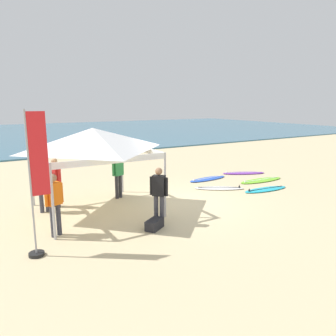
{
  "coord_description": "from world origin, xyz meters",
  "views": [
    {
      "loc": [
        -6.1,
        -9.26,
        3.53
      ],
      "look_at": [
        0.33,
        1.41,
        1.0
      ],
      "focal_mm": 34.44,
      "sensor_mm": 36.0,
      "label": 1
    }
  ],
  "objects": [
    {
      "name": "person_green",
      "position": [
        -1.65,
        1.72,
        0.99
      ],
      "size": [
        0.52,
        0.33,
        1.71
      ],
      "color": "#2D2D33",
      "rests_on": "ground"
    },
    {
      "name": "surfboard_cyan",
      "position": [
        3.95,
        -0.36,
        0.04
      ],
      "size": [
        2.16,
        0.74,
        0.19
      ],
      "color": "#23B2CC",
      "rests_on": "ground"
    },
    {
      "name": "surfboard_white",
      "position": [
        2.45,
        0.77,
        0.04
      ],
      "size": [
        2.04,
        1.56,
        0.19
      ],
      "color": "white",
      "rests_on": "ground"
    },
    {
      "name": "person_red",
      "position": [
        -3.89,
        1.84,
        0.99
      ],
      "size": [
        0.34,
        0.52,
        1.71
      ],
      "color": "#2D2D33",
      "rests_on": "ground"
    },
    {
      "name": "person_grey",
      "position": [
        -4.35,
        1.48,
        0.99
      ],
      "size": [
        0.55,
        0.24,
        1.71
      ],
      "color": "#383842",
      "rests_on": "ground"
    },
    {
      "name": "person_black",
      "position": [
        -1.68,
        -1.4,
        0.99
      ],
      "size": [
        0.41,
        0.43,
        1.71
      ],
      "color": "#383842",
      "rests_on": "ground"
    },
    {
      "name": "sea",
      "position": [
        0.0,
        30.4,
        0.05
      ],
      "size": [
        80.0,
        36.0,
        0.1
      ],
      "primitive_type": "cube",
      "color": "#386B84",
      "rests_on": "ground"
    },
    {
      "name": "surfboard_lime",
      "position": [
        4.99,
        0.85,
        0.04
      ],
      "size": [
        2.42,
        0.72,
        0.19
      ],
      "color": "#7AD12D",
      "rests_on": "ground"
    },
    {
      "name": "canopy_tent",
      "position": [
        -2.87,
        0.74,
        2.39
      ],
      "size": [
        3.47,
        3.47,
        2.75
      ],
      "color": "#B7B7BC",
      "rests_on": "ground"
    },
    {
      "name": "person_orange",
      "position": [
        -4.46,
        -0.71,
        0.99
      ],
      "size": [
        0.52,
        0.34,
        1.71
      ],
      "color": "#383842",
      "rests_on": "ground"
    },
    {
      "name": "surfboard_purple",
      "position": [
        5.4,
        2.42,
        0.04
      ],
      "size": [
        2.2,
        1.43,
        0.19
      ],
      "color": "purple",
      "rests_on": "ground"
    },
    {
      "name": "gear_bag_near_tent",
      "position": [
        -1.96,
        -1.65,
        0.14
      ],
      "size": [
        0.68,
        0.6,
        0.28
      ],
      "primitive_type": "cube",
      "rotation": [
        0.0,
        0.0,
        0.58
      ],
      "color": "#232328",
      "rests_on": "ground"
    },
    {
      "name": "surfboard_blue",
      "position": [
        3.06,
        2.34,
        0.04
      ],
      "size": [
        2.14,
        0.73,
        0.19
      ],
      "color": "blue",
      "rests_on": "ground"
    },
    {
      "name": "banner_flag",
      "position": [
        -5.01,
        -1.66,
        1.57
      ],
      "size": [
        0.6,
        0.36,
        3.4
      ],
      "color": "#99999E",
      "rests_on": "ground"
    },
    {
      "name": "ground_plane",
      "position": [
        0.0,
        0.0,
        0.0
      ],
      "size": [
        80.0,
        80.0,
        0.0
      ],
      "primitive_type": "plane",
      "color": "beige"
    }
  ]
}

